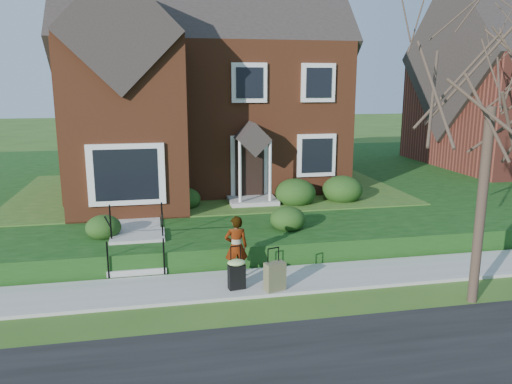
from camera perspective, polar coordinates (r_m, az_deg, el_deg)
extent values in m
plane|color=#2D5119|center=(11.82, -1.14, -10.56)|extent=(120.00, 120.00, 0.00)
cube|color=#9E9B93|center=(11.80, -1.14, -10.38)|extent=(60.00, 1.60, 0.08)
cube|color=#12370F|center=(22.82, 3.88, 1.49)|extent=(44.00, 20.00, 0.60)
cube|color=#9E9B93|center=(16.22, -13.07, -2.13)|extent=(1.20, 6.00, 0.06)
cube|color=brown|center=(20.84, -6.13, 8.74)|extent=(10.00, 8.00, 5.40)
cube|color=brown|center=(15.99, -14.61, 7.31)|extent=(3.60, 2.40, 5.40)
cube|color=silver|center=(15.02, -14.56, 2.00)|extent=(2.20, 0.30, 1.80)
cube|color=black|center=(17.20, -0.75, 2.50)|extent=(1.00, 0.12, 2.10)
cube|color=black|center=(17.73, 6.91, 4.18)|extent=(1.40, 0.10, 1.50)
cube|color=#9E9B93|center=(12.54, -13.43, -8.75)|extent=(1.40, 0.30, 0.15)
cube|color=#9E9B93|center=(12.77, -13.42, -7.64)|extent=(1.40, 0.30, 0.15)
cube|color=#9E9B93|center=(13.01, -13.41, -6.58)|extent=(1.40, 0.30, 0.15)
cube|color=#9E9B93|center=(13.24, -13.40, -5.54)|extent=(1.40, 0.30, 0.15)
cube|color=#9E9B93|center=(13.77, -13.33, -4.85)|extent=(1.40, 0.80, 0.15)
cylinder|color=black|center=(12.32, -16.58, -7.47)|extent=(0.04, 0.04, 0.90)
cylinder|color=black|center=(13.28, -16.30, -3.29)|extent=(0.04, 0.04, 0.90)
cylinder|color=black|center=(12.26, -10.48, -7.25)|extent=(0.04, 0.04, 0.90)
cylinder|color=black|center=(13.23, -10.68, -3.07)|extent=(0.04, 0.04, 0.90)
ellipsoid|color=#15330F|center=(16.16, -18.16, -1.07)|extent=(1.19, 1.19, 0.83)
ellipsoid|color=#15330F|center=(16.44, -8.20, -0.51)|extent=(1.06, 1.06, 0.74)
ellipsoid|color=#15330F|center=(16.80, 4.53, 0.24)|extent=(1.37, 1.37, 0.96)
ellipsoid|color=#15330F|center=(17.47, 9.86, 0.59)|extent=(1.39, 1.39, 0.97)
ellipsoid|color=#15330F|center=(13.83, -17.06, -3.61)|extent=(0.93, 0.93, 0.65)
ellipsoid|color=#15330F|center=(13.97, 3.65, -2.81)|extent=(1.00, 1.00, 0.70)
imported|color=#999999|center=(11.81, -2.28, -6.28)|extent=(0.55, 0.37, 1.50)
cube|color=black|center=(11.32, -2.22, -9.67)|extent=(0.40, 0.26, 0.56)
cylinder|color=black|center=(11.07, -2.26, -6.31)|extent=(0.23, 0.06, 0.03)
cylinder|color=black|center=(11.13, -2.82, -7.37)|extent=(0.02, 0.02, 0.42)
cylinder|color=black|center=(11.16, -1.67, -7.30)|extent=(0.02, 0.02, 0.42)
cylinder|color=black|center=(11.39, -2.87, -10.87)|extent=(0.05, 0.07, 0.06)
cylinder|color=black|center=(11.43, -1.56, -10.78)|extent=(0.05, 0.07, 0.06)
ellipsoid|color=#98BA6A|center=(11.19, -2.24, -8.03)|extent=(0.45, 0.39, 0.13)
cube|color=brown|center=(11.22, 2.17, -9.62)|extent=(0.50, 0.37, 0.65)
cylinder|color=black|center=(11.00, 2.19, -6.54)|extent=(0.27, 0.10, 0.03)
cylinder|color=black|center=(11.02, 1.50, -7.36)|extent=(0.02, 0.02, 0.31)
cylinder|color=black|center=(11.08, 2.87, -7.26)|extent=(0.02, 0.02, 0.31)
cylinder|color=black|center=(11.31, 1.37, -11.06)|extent=(0.06, 0.07, 0.06)
cylinder|color=black|center=(11.37, 2.94, -10.92)|extent=(0.06, 0.07, 0.06)
cylinder|color=#4E3F2F|center=(11.32, 24.33, -1.67)|extent=(0.20, 0.20, 4.15)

